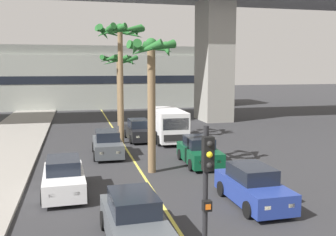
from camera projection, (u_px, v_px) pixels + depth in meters
name	position (u px, v px, depth m)	size (l,w,h in m)	color
lane_stripe_center	(130.00, 155.00, 24.16)	(0.14, 56.00, 0.01)	#DBCC4C
pier_building_backdrop	(99.00, 78.00, 53.17)	(36.15, 8.04, 8.21)	#ADB2A8
car_queue_front	(134.00, 220.00, 12.13)	(1.95, 4.16, 1.56)	#4C5156
car_queue_second	(199.00, 152.00, 21.93)	(1.96, 4.16, 1.56)	#0C4728
car_queue_third	(139.00, 131.00, 29.16)	(1.91, 4.14, 1.56)	black
car_queue_fourth	(64.00, 178.00, 16.81)	(1.95, 4.16, 1.56)	white
car_queue_fifth	(108.00, 144.00, 24.04)	(1.89, 4.13, 1.56)	#4C5156
car_queue_sixth	(253.00, 187.00, 15.52)	(1.88, 4.12, 1.56)	navy
delivery_van	(168.00, 124.00, 28.59)	(2.25, 5.29, 2.36)	white
traffic_light_median_near	(206.00, 192.00, 8.69)	(0.24, 0.37, 4.20)	black
palm_tree_near_median	(152.00, 70.00, 19.62)	(2.53, 2.66, 6.94)	brown
palm_tree_mid_median	(119.00, 68.00, 35.70)	(3.68, 3.70, 6.67)	brown
palm_tree_far_median	(120.00, 43.00, 27.04)	(3.55, 3.58, 8.49)	brown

